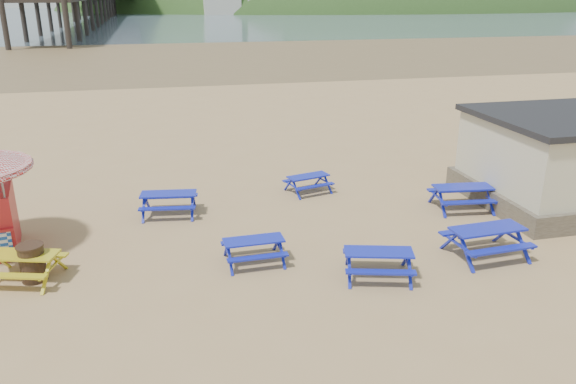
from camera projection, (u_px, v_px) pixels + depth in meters
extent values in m
plane|color=tan|center=(301.00, 239.00, 16.96)|extent=(400.00, 400.00, 0.00)
plane|color=brown|center=(185.00, 54.00, 67.33)|extent=(400.00, 400.00, 0.00)
plane|color=#4C5F6D|center=(161.00, 16.00, 172.65)|extent=(400.00, 400.00, 0.00)
cube|color=#2118AF|center=(168.00, 194.00, 18.60)|extent=(1.90, 0.96, 0.05)
cube|color=#2118AF|center=(171.00, 196.00, 19.26)|extent=(1.84, 0.51, 0.05)
cube|color=#2118AF|center=(167.00, 208.00, 18.13)|extent=(1.84, 0.51, 0.05)
cube|color=#2118AF|center=(308.00, 176.00, 20.74)|extent=(1.65, 0.97, 0.04)
cube|color=#2118AF|center=(301.00, 178.00, 21.25)|extent=(1.55, 0.60, 0.04)
cube|color=#2118AF|center=(315.00, 186.00, 20.40)|extent=(1.55, 0.60, 0.04)
cube|color=#2118AF|center=(463.00, 187.00, 19.07)|extent=(2.03, 0.99, 0.05)
cube|color=#2118AF|center=(455.00, 189.00, 19.78)|extent=(1.97, 0.50, 0.05)
cube|color=#2118AF|center=(470.00, 202.00, 18.56)|extent=(1.97, 0.50, 0.05)
cube|color=#2118AF|center=(254.00, 240.00, 15.30)|extent=(1.67, 0.68, 0.05)
cube|color=#2118AF|center=(250.00, 241.00, 15.89)|extent=(1.66, 0.27, 0.05)
cube|color=#2118AF|center=(258.00, 257.00, 14.88)|extent=(1.66, 0.27, 0.05)
cube|color=#2118AF|center=(379.00, 252.00, 14.50)|extent=(1.89, 1.14, 0.05)
cube|color=#2118AF|center=(376.00, 252.00, 15.15)|extent=(1.77, 0.72, 0.05)
cube|color=#2118AF|center=(381.00, 272.00, 14.04)|extent=(1.77, 0.72, 0.05)
cube|color=#2118AF|center=(488.00, 229.00, 15.61)|extent=(2.11, 0.93, 0.06)
cube|color=#2118AF|center=(472.00, 230.00, 16.34)|extent=(2.08, 0.41, 0.06)
cube|color=#2118AF|center=(502.00, 250.00, 15.09)|extent=(2.08, 0.41, 0.06)
cube|color=#B4A20A|center=(21.00, 255.00, 14.30)|extent=(1.95, 1.20, 0.05)
cube|color=#B4A20A|center=(34.00, 254.00, 14.97)|extent=(1.81, 0.77, 0.05)
cube|color=#B4A20A|center=(10.00, 276.00, 13.83)|extent=(1.81, 0.77, 0.05)
cylinder|color=#38291A|center=(32.00, 263.00, 14.40)|extent=(0.64, 0.64, 0.97)
cylinder|color=#38291A|center=(29.00, 246.00, 14.23)|extent=(0.68, 0.68, 0.05)
ellipsoid|color=#2D4C1E|center=(365.00, 32.00, 250.61)|extent=(264.00, 144.00, 108.00)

